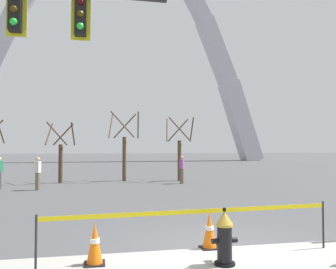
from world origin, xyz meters
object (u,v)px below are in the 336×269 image
object	(u,v)px
traffic_cone_curb_edge	(95,244)
pedestrian_walking_right	(38,173)
fire_hydrant	(224,238)
monument_arch	(116,50)
pedestrian_standing_center	(182,169)
traffic_cone_mid_sidewalk	(209,231)

from	to	relation	value
traffic_cone_curb_edge	pedestrian_walking_right	xyz separation A→B (m)	(-2.84, 11.39, 0.46)
fire_hydrant	monument_arch	xyz separation A→B (m)	(0.25, 46.22, 16.33)
traffic_cone_curb_edge	pedestrian_standing_center	bearing A→B (deg)	70.09
monument_arch	pedestrian_standing_center	xyz separation A→B (m)	(2.23, -32.79, -15.98)
pedestrian_walking_right	pedestrian_standing_center	bearing A→B (deg)	11.81
traffic_cone_mid_sidewalk	pedestrian_standing_center	distance (m)	12.69
fire_hydrant	pedestrian_standing_center	size ratio (longest dim) A/B	0.62
traffic_cone_mid_sidewalk	pedestrian_standing_center	xyz separation A→B (m)	(2.43, 12.44, 0.46)
monument_arch	traffic_cone_curb_edge	bearing A→B (deg)	-93.09
traffic_cone_curb_edge	traffic_cone_mid_sidewalk	bearing A→B (deg)	13.09
monument_arch	pedestrian_walking_right	distance (m)	38.27
traffic_cone_mid_sidewalk	monument_arch	bearing A→B (deg)	89.75
fire_hydrant	monument_arch	world-z (taller)	monument_arch
traffic_cone_mid_sidewalk	traffic_cone_curb_edge	size ratio (longest dim) A/B	1.00
traffic_cone_curb_edge	pedestrian_walking_right	bearing A→B (deg)	104.00
fire_hydrant	pedestrian_standing_center	xyz separation A→B (m)	(2.48, 13.43, 0.35)
monument_arch	fire_hydrant	bearing A→B (deg)	-90.31
pedestrian_standing_center	pedestrian_walking_right	distance (m)	7.70
traffic_cone_mid_sidewalk	traffic_cone_curb_edge	world-z (taller)	same
fire_hydrant	traffic_cone_mid_sidewalk	bearing A→B (deg)	87.08
pedestrian_walking_right	monument_arch	bearing A→B (deg)	81.22
traffic_cone_curb_edge	pedestrian_walking_right	size ratio (longest dim) A/B	0.46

